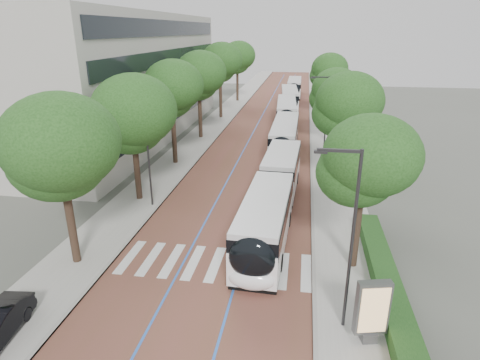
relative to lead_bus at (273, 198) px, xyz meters
name	(u,v)px	position (x,y,z in m)	size (l,w,h in m)	color
ground	(208,274)	(-2.87, -7.10, -1.63)	(160.00, 160.00, 0.00)	#51544C
road	(271,119)	(-2.87, 32.90, -1.62)	(11.00, 140.00, 0.02)	brown
sidewalk_left	(221,117)	(-10.37, 32.90, -1.57)	(4.00, 140.00, 0.12)	#9C9A94
sidewalk_right	(324,121)	(4.63, 32.90, -1.57)	(4.00, 140.00, 0.12)	#9C9A94
kerb_left	(234,118)	(-8.47, 32.90, -1.57)	(0.20, 140.00, 0.14)	gray
kerb_right	(310,120)	(2.73, 32.90, -1.57)	(0.20, 140.00, 0.14)	gray
zebra_crossing	(215,264)	(-2.67, -6.10, -1.60)	(10.55, 3.60, 0.01)	silver
lane_line_left	(260,119)	(-4.47, 32.90, -1.60)	(0.12, 126.00, 0.01)	blue
lane_line_right	(282,119)	(-1.27, 32.90, -1.60)	(0.12, 126.00, 0.01)	blue
office_building	(101,77)	(-22.34, 20.90, 5.37)	(18.11, 40.00, 14.00)	#B3AFA6
hedge	(386,282)	(6.23, -7.10, -1.11)	(1.20, 14.00, 0.80)	#173E15
streetlight_near	(349,229)	(3.75, -10.10, 3.19)	(1.82, 0.20, 8.00)	#2B2B2E
streetlight_far	(325,111)	(3.75, 14.90, 3.19)	(1.82, 0.20, 8.00)	#2B2B2E
lamp_post_left	(148,153)	(-8.97, 0.90, 2.49)	(0.14, 0.14, 8.00)	#2B2B2E
trees_left	(192,82)	(-10.37, 17.88, 5.31)	(6.05, 60.86, 10.12)	black
trees_right	(336,96)	(4.83, 16.52, 4.44)	(5.43, 47.07, 8.80)	black
lead_bus	(273,198)	(0.00, 0.00, 0.00)	(3.23, 18.48, 3.20)	black
bus_queued_0	(284,138)	(-0.11, 16.14, 0.00)	(2.59, 12.41, 3.20)	white
bus_queued_1	(286,113)	(-0.59, 29.58, 0.00)	(3.13, 12.51, 3.20)	white
bus_queued_2	(289,99)	(-0.69, 41.65, 0.00)	(3.34, 12.54, 3.20)	white
bus_queued_3	(294,88)	(-0.33, 55.39, 0.00)	(2.64, 12.42, 3.20)	white
ad_panel	(372,311)	(4.89, -10.90, -0.01)	(1.42, 0.68, 2.85)	#59595B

